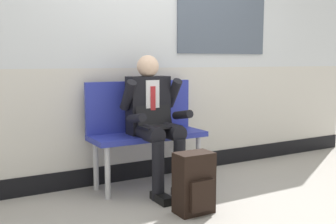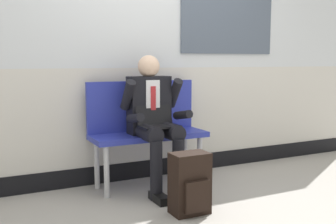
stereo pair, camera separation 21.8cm
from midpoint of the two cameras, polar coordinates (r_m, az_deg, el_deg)
ground_plane at (r=3.82m, az=4.27°, el=-11.44°), size 18.00×18.00×0.00m
station_wall at (r=4.26m, az=-0.37°, el=8.38°), size 5.87×0.16×2.70m
bench_with_person at (r=3.97m, az=-1.59°, el=-1.81°), size 1.13×0.42×1.02m
person_seated at (r=3.77m, az=-0.26°, el=-0.85°), size 0.57×0.70×1.28m
backpack at (r=3.28m, az=5.09°, el=-10.14°), size 0.30×0.24×0.50m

